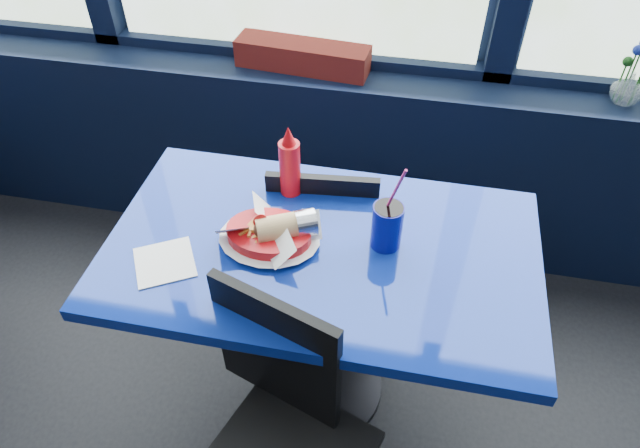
{
  "coord_description": "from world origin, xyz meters",
  "views": [
    {
      "loc": [
        0.51,
        0.92,
        1.89
      ],
      "look_at": [
        0.3,
        1.98,
        0.86
      ],
      "focal_mm": 32.0,
      "sensor_mm": 36.0,
      "label": 1
    }
  ],
  "objects_px": {
    "chair_near_front": "(283,420)",
    "soda_cup": "(387,225)",
    "ketchup_bottle": "(290,164)",
    "flower_vase": "(629,85)",
    "chair_near_back": "(331,235)",
    "food_basket": "(271,233)",
    "near_table": "(322,288)",
    "planter_box": "(303,56)"
  },
  "relations": [
    {
      "from": "planter_box",
      "to": "ketchup_bottle",
      "type": "bearing_deg",
      "value": -75.27
    },
    {
      "from": "planter_box",
      "to": "soda_cup",
      "type": "height_order",
      "value": "soda_cup"
    },
    {
      "from": "near_table",
      "to": "chair_near_front",
      "type": "relative_size",
      "value": 1.41
    },
    {
      "from": "ketchup_bottle",
      "to": "flower_vase",
      "type": "bearing_deg",
      "value": 31.49
    },
    {
      "from": "near_table",
      "to": "planter_box",
      "type": "distance_m",
      "value": 0.95
    },
    {
      "from": "chair_near_back",
      "to": "food_basket",
      "type": "relative_size",
      "value": 3.11
    },
    {
      "from": "chair_near_front",
      "to": "soda_cup",
      "type": "bearing_deg",
      "value": 85.0
    },
    {
      "from": "ketchup_bottle",
      "to": "soda_cup",
      "type": "height_order",
      "value": "soda_cup"
    },
    {
      "from": "flower_vase",
      "to": "soda_cup",
      "type": "relative_size",
      "value": 0.82
    },
    {
      "from": "soda_cup",
      "to": "chair_near_front",
      "type": "bearing_deg",
      "value": -114.07
    },
    {
      "from": "chair_near_back",
      "to": "flower_vase",
      "type": "bearing_deg",
      "value": -156.76
    },
    {
      "from": "soda_cup",
      "to": "flower_vase",
      "type": "bearing_deg",
      "value": 47.46
    },
    {
      "from": "ketchup_bottle",
      "to": "soda_cup",
      "type": "relative_size",
      "value": 0.82
    },
    {
      "from": "chair_near_back",
      "to": "near_table",
      "type": "bearing_deg",
      "value": 89.69
    },
    {
      "from": "chair_near_back",
      "to": "food_basket",
      "type": "height_order",
      "value": "food_basket"
    },
    {
      "from": "chair_near_front",
      "to": "flower_vase",
      "type": "bearing_deg",
      "value": 72.1
    },
    {
      "from": "planter_box",
      "to": "near_table",
      "type": "bearing_deg",
      "value": -68.84
    },
    {
      "from": "near_table",
      "to": "planter_box",
      "type": "xyz_separation_m",
      "value": [
        -0.25,
        0.88,
        0.28
      ]
    },
    {
      "from": "food_basket",
      "to": "soda_cup",
      "type": "distance_m",
      "value": 0.32
    },
    {
      "from": "planter_box",
      "to": "food_basket",
      "type": "bearing_deg",
      "value": -77.79
    },
    {
      "from": "food_basket",
      "to": "chair_near_front",
      "type": "bearing_deg",
      "value": -73.98
    },
    {
      "from": "flower_vase",
      "to": "food_basket",
      "type": "relative_size",
      "value": 0.9
    },
    {
      "from": "chair_near_front",
      "to": "chair_near_back",
      "type": "height_order",
      "value": "chair_near_front"
    },
    {
      "from": "planter_box",
      "to": "ketchup_bottle",
      "type": "relative_size",
      "value": 2.16
    },
    {
      "from": "food_basket",
      "to": "ketchup_bottle",
      "type": "bearing_deg",
      "value": 88.28
    },
    {
      "from": "near_table",
      "to": "soda_cup",
      "type": "bearing_deg",
      "value": 15.09
    },
    {
      "from": "chair_near_back",
      "to": "food_basket",
      "type": "xyz_separation_m",
      "value": [
        -0.11,
        -0.34,
        0.32
      ]
    },
    {
      "from": "flower_vase",
      "to": "ketchup_bottle",
      "type": "height_order",
      "value": "flower_vase"
    },
    {
      "from": "planter_box",
      "to": "chair_near_back",
      "type": "bearing_deg",
      "value": -63.06
    },
    {
      "from": "chair_near_front",
      "to": "ketchup_bottle",
      "type": "height_order",
      "value": "ketchup_bottle"
    },
    {
      "from": "ketchup_bottle",
      "to": "near_table",
      "type": "bearing_deg",
      "value": -56.82
    },
    {
      "from": "chair_near_front",
      "to": "food_basket",
      "type": "height_order",
      "value": "chair_near_front"
    },
    {
      "from": "chair_near_front",
      "to": "ketchup_bottle",
      "type": "distance_m",
      "value": 0.72
    },
    {
      "from": "chair_near_front",
      "to": "flower_vase",
      "type": "height_order",
      "value": "flower_vase"
    },
    {
      "from": "ketchup_bottle",
      "to": "food_basket",
      "type": "bearing_deg",
      "value": -90.75
    },
    {
      "from": "planter_box",
      "to": "ketchup_bottle",
      "type": "distance_m",
      "value": 0.67
    },
    {
      "from": "ketchup_bottle",
      "to": "chair_near_back",
      "type": "bearing_deg",
      "value": 47.72
    },
    {
      "from": "near_table",
      "to": "chair_near_front",
      "type": "bearing_deg",
      "value": -93.56
    },
    {
      "from": "planter_box",
      "to": "flower_vase",
      "type": "distance_m",
      "value": 1.17
    },
    {
      "from": "near_table",
      "to": "soda_cup",
      "type": "height_order",
      "value": "soda_cup"
    },
    {
      "from": "planter_box",
      "to": "food_basket",
      "type": "xyz_separation_m",
      "value": [
        0.11,
        -0.88,
        -0.07
      ]
    },
    {
      "from": "chair_near_front",
      "to": "food_basket",
      "type": "relative_size",
      "value": 3.26
    }
  ]
}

